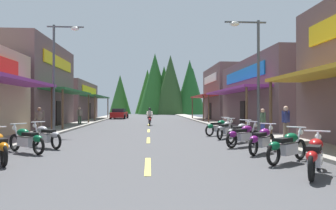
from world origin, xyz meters
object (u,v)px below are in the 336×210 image
(pedestrian_strolling, at_px, (39,119))
(motorcycle_parked_right_6, at_px, (219,127))
(motorcycle_parked_right_1, at_px, (287,146))
(streetlamp_right, at_px, (252,61))
(motorcycle_parked_right_5, at_px, (226,129))
(motorcycle_parked_left_4, at_px, (45,136))
(motorcycle_parked_right_3, at_px, (243,135))
(motorcycle_parked_right_4, at_px, (240,132))
(pedestrian_browsing, at_px, (263,121))
(motorcycle_parked_right_0, at_px, (315,155))
(pedestrian_by_shop, at_px, (80,115))
(pedestrian_waiting, at_px, (286,121))
(parked_car_curbside, at_px, (119,114))
(motorcycle_parked_left_3, at_px, (27,139))
(rider_cruising_lead, at_px, (150,118))
(streetlamp_left, at_px, (59,63))
(motorcycle_parked_right_2, at_px, (262,139))

(pedestrian_strolling, bearing_deg, motorcycle_parked_right_6, -111.22)
(motorcycle_parked_right_1, bearing_deg, streetlamp_right, 43.67)
(motorcycle_parked_right_5, relative_size, motorcycle_parked_left_4, 1.02)
(motorcycle_parked_right_3, xyz_separation_m, motorcycle_parked_right_4, (0.28, 1.36, 0.00))
(motorcycle_parked_right_3, relative_size, pedestrian_browsing, 1.19)
(motorcycle_parked_right_0, height_order, motorcycle_parked_right_5, same)
(pedestrian_by_shop, bearing_deg, pedestrian_waiting, -178.62)
(motorcycle_parked_left_4, bearing_deg, pedestrian_waiting, -130.83)
(pedestrian_strolling, distance_m, parked_car_curbside, 22.49)
(motorcycle_parked_left_4, bearing_deg, motorcycle_parked_right_1, -164.29)
(motorcycle_parked_right_1, distance_m, parked_car_curbside, 32.81)
(pedestrian_browsing, bearing_deg, parked_car_curbside, -73.38)
(motorcycle_parked_right_1, height_order, pedestrian_by_shop, pedestrian_by_shop)
(motorcycle_parked_left_3, relative_size, pedestrian_waiting, 1.06)
(motorcycle_parked_right_0, bearing_deg, rider_cruising_lead, 47.63)
(pedestrian_browsing, bearing_deg, motorcycle_parked_right_6, -31.42)
(parked_car_curbside, bearing_deg, motorcycle_parked_right_5, -158.94)
(streetlamp_right, xyz_separation_m, motorcycle_parked_right_0, (-1.32, -7.86, -3.49))
(motorcycle_parked_right_3, relative_size, motorcycle_parked_left_4, 1.07)
(motorcycle_parked_right_6, xyz_separation_m, motorcycle_parked_left_3, (-8.28, -5.75, 0.00))
(pedestrian_browsing, bearing_deg, motorcycle_parked_right_1, 67.64)
(streetlamp_left, xyz_separation_m, motorcycle_parked_right_6, (9.33, -1.38, -3.74))
(motorcycle_parked_right_4, relative_size, pedestrian_strolling, 1.03)
(motorcycle_parked_right_0, relative_size, parked_car_curbside, 0.41)
(motorcycle_parked_left_4, xyz_separation_m, rider_cruising_lead, (4.16, 13.81, 0.17))
(pedestrian_by_shop, bearing_deg, streetlamp_right, -179.69)
(motorcycle_parked_right_4, bearing_deg, motorcycle_parked_right_1, -133.15)
(motorcycle_parked_left_3, distance_m, pedestrian_strolling, 7.46)
(motorcycle_parked_right_3, distance_m, motorcycle_parked_right_4, 1.39)
(motorcycle_parked_right_5, height_order, pedestrian_by_shop, pedestrian_by_shop)
(rider_cruising_lead, height_order, parked_car_curbside, rider_cruising_lead)
(motorcycle_parked_right_3, distance_m, pedestrian_by_shop, 17.75)
(pedestrian_browsing, bearing_deg, motorcycle_parked_left_3, 18.53)
(pedestrian_by_shop, height_order, pedestrian_strolling, pedestrian_by_shop)
(streetlamp_left, xyz_separation_m, motorcycle_parked_right_2, (9.34, -7.69, -3.74))
(motorcycle_parked_right_3, height_order, parked_car_curbside, parked_car_curbside)
(pedestrian_waiting, xyz_separation_m, pedestrian_strolling, (-13.14, 4.00, -0.04))
(motorcycle_parked_left_3, xyz_separation_m, rider_cruising_lead, (4.37, 15.10, 0.17))
(motorcycle_parked_left_4, xyz_separation_m, parked_car_curbside, (0.03, 28.19, 0.20))
(motorcycle_parked_right_4, relative_size, motorcycle_parked_right_5, 0.95)
(streetlamp_right, height_order, motorcycle_parked_right_2, streetlamp_right)
(motorcycle_parked_right_6, relative_size, pedestrian_browsing, 1.21)
(motorcycle_parked_right_2, height_order, pedestrian_waiting, pedestrian_waiting)
(motorcycle_parked_right_3, distance_m, rider_cruising_lead, 14.51)
(parked_car_curbside, bearing_deg, pedestrian_waiting, -154.52)
(motorcycle_parked_left_3, bearing_deg, pedestrian_waiting, -126.87)
(motorcycle_parked_right_5, distance_m, pedestrian_waiting, 2.94)
(streetlamp_left, bearing_deg, pedestrian_by_shop, 95.49)
(motorcycle_parked_right_5, distance_m, motorcycle_parked_right_6, 1.49)
(streetlamp_right, bearing_deg, motorcycle_parked_right_5, 169.65)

